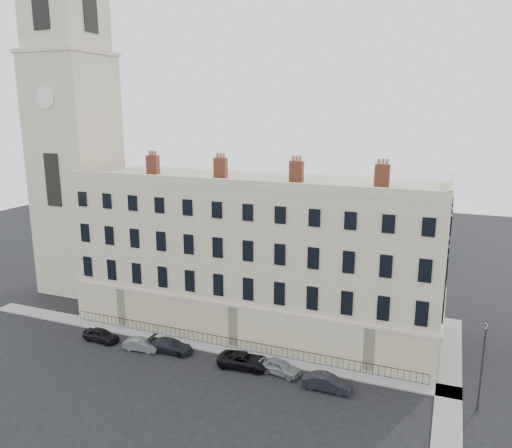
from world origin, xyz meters
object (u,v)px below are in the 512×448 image
at_px(car_c, 171,346).
at_px(streetlamp, 482,362).
at_px(car_d, 244,360).
at_px(car_a, 101,335).
at_px(car_f, 327,383).
at_px(car_b, 141,345).
at_px(car_e, 280,367).

distance_m(car_c, streetlamp, 26.14).
height_order(car_c, car_d, car_d).
relative_size(car_a, car_f, 0.96).
distance_m(car_b, streetlamp, 28.82).
height_order(car_a, car_e, car_e).
height_order(car_b, car_c, car_c).
relative_size(car_a, car_d, 0.80).
bearing_deg(car_e, car_f, -92.77).
relative_size(car_c, car_d, 0.91).
xyz_separation_m(car_b, car_f, (17.58, -0.17, 0.08)).
bearing_deg(car_c, streetlamp, -89.72).
distance_m(car_e, streetlamp, 15.68).
distance_m(car_f, streetlamp, 11.58).
xyz_separation_m(car_a, car_b, (4.70, -0.16, -0.08)).
bearing_deg(streetlamp, car_e, 176.87).
relative_size(car_a, streetlamp, 0.51).
bearing_deg(car_e, car_d, 101.51).
distance_m(car_a, car_b, 4.70).
height_order(car_f, streetlamp, streetlamp).
height_order(car_c, streetlamp, streetlamp).
height_order(car_c, car_f, car_f).
height_order(car_a, car_b, car_a).
relative_size(car_b, car_d, 0.72).
bearing_deg(car_a, car_f, -87.43).
height_order(car_d, car_f, car_d).
bearing_deg(car_e, car_c, 99.82).
bearing_deg(car_d, car_e, -92.83).
distance_m(car_d, streetlamp, 18.81).
height_order(car_e, streetlamp, streetlamp).
xyz_separation_m(car_c, car_d, (7.41, -0.08, 0.03)).
relative_size(car_b, car_e, 0.90).
distance_m(car_b, car_f, 17.58).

